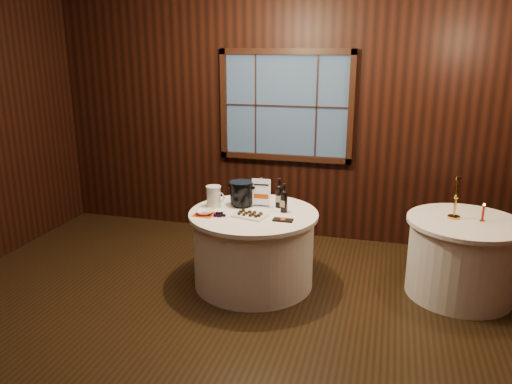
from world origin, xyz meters
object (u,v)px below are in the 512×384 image
(port_bottle_left, at_px, (279,195))
(glass_pitcher, at_px, (214,196))
(ice_bucket, at_px, (242,193))
(brass_candlestick, at_px, (455,203))
(main_table, at_px, (254,248))
(chocolate_plate, at_px, (250,215))
(red_candle, at_px, (483,214))
(sign_stand, at_px, (261,197))
(cracker_bowl, at_px, (205,212))
(port_bottle_right, at_px, (284,200))
(side_table, at_px, (462,258))
(chocolate_box, at_px, (283,220))
(grape_bunch, at_px, (219,215))

(port_bottle_left, distance_m, glass_pitcher, 0.66)
(ice_bucket, bearing_deg, port_bottle_left, 8.13)
(brass_candlestick, bearing_deg, main_table, -169.92)
(ice_bucket, bearing_deg, chocolate_plate, -59.88)
(main_table, distance_m, glass_pitcher, 0.66)
(brass_candlestick, distance_m, red_candle, 0.26)
(sign_stand, distance_m, cracker_bowl, 0.61)
(port_bottle_left, relative_size, glass_pitcher, 1.38)
(sign_stand, bearing_deg, port_bottle_right, -22.51)
(brass_candlestick, bearing_deg, port_bottle_left, -176.04)
(side_table, height_order, port_bottle_left, port_bottle_left)
(port_bottle_right, relative_size, brass_candlestick, 0.71)
(ice_bucket, distance_m, red_candle, 2.32)
(cracker_bowl, height_order, red_candle, red_candle)
(side_table, distance_m, port_bottle_right, 1.80)
(chocolate_plate, distance_m, glass_pitcher, 0.48)
(chocolate_box, xyz_separation_m, cracker_bowl, (-0.77, -0.02, 0.02))
(chocolate_plate, xyz_separation_m, brass_candlestick, (1.89, 0.47, 0.13))
(port_bottle_right, bearing_deg, cracker_bowl, -142.43)
(chocolate_plate, relative_size, cracker_bowl, 2.15)
(main_table, relative_size, glass_pitcher, 5.82)
(side_table, bearing_deg, brass_candlestick, 161.64)
(chocolate_box, relative_size, glass_pitcher, 0.86)
(side_table, distance_m, cracker_bowl, 2.52)
(grape_bunch, bearing_deg, port_bottle_right, 28.31)
(glass_pitcher, distance_m, cracker_bowl, 0.26)
(sign_stand, xyz_separation_m, port_bottle_right, (0.25, -0.09, 0.02))
(chocolate_plate, relative_size, chocolate_box, 1.87)
(side_table, bearing_deg, main_table, -171.47)
(side_table, height_order, glass_pitcher, glass_pitcher)
(port_bottle_left, xyz_separation_m, brass_candlestick, (1.68, 0.12, 0.02))
(port_bottle_right, relative_size, ice_bucket, 1.14)
(ice_bucket, distance_m, cracker_bowl, 0.46)
(sign_stand, distance_m, port_bottle_right, 0.27)
(grape_bunch, relative_size, cracker_bowl, 1.15)
(port_bottle_left, height_order, red_candle, port_bottle_left)
(cracker_bowl, relative_size, brass_candlestick, 0.40)
(sign_stand, bearing_deg, main_table, -103.15)
(main_table, height_order, chocolate_box, chocolate_box)
(port_bottle_left, distance_m, chocolate_plate, 0.43)
(chocolate_plate, bearing_deg, red_candle, 11.53)
(port_bottle_right, bearing_deg, chocolate_plate, -125.59)
(glass_pitcher, xyz_separation_m, brass_candlestick, (2.32, 0.28, 0.04))
(port_bottle_left, relative_size, ice_bucket, 1.19)
(side_table, height_order, grape_bunch, grape_bunch)
(main_table, relative_size, port_bottle_right, 4.40)
(chocolate_box, bearing_deg, glass_pitcher, 163.89)
(sign_stand, relative_size, cracker_bowl, 1.88)
(sign_stand, distance_m, chocolate_box, 0.47)
(cracker_bowl, bearing_deg, chocolate_plate, 7.33)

